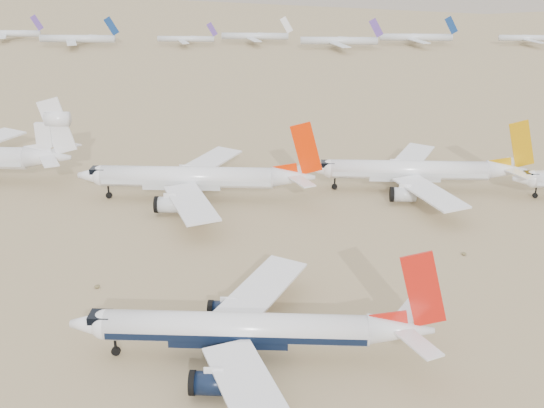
{
  "coord_description": "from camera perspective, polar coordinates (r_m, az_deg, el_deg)",
  "views": [
    {
      "loc": [
        5.73,
        -91.77,
        58.99
      ],
      "look_at": [
        -0.17,
        38.87,
        7.0
      ],
      "focal_mm": 45.0,
      "sensor_mm": 36.0,
      "label": 1
    }
  ],
  "objects": [
    {
      "name": "row2_orange_tail",
      "position": [
        161.37,
        -6.28,
        2.17
      ],
      "size": [
        54.54,
        53.36,
        19.46
      ],
      "color": "white",
      "rests_on": "ground"
    },
    {
      "name": "ground",
      "position": [
        109.24,
        -0.85,
        -11.0
      ],
      "size": [
        7000.0,
        7000.0,
        0.0
      ],
      "primitive_type": "plane",
      "color": "olive",
      "rests_on": "ground"
    },
    {
      "name": "distant_storage_row",
      "position": [
        396.7,
        -2.16,
        13.75
      ],
      "size": [
        517.64,
        61.58,
        14.41
      ],
      "color": "silver",
      "rests_on": "ground"
    },
    {
      "name": "main_airliner",
      "position": [
        101.46,
        -1.67,
        -10.45
      ],
      "size": [
        51.98,
        50.77,
        18.34
      ],
      "color": "white",
      "rests_on": "ground"
    },
    {
      "name": "row2_gold_tail",
      "position": [
        170.18,
        12.12,
        2.73
      ],
      "size": [
        51.3,
        50.17,
        18.27
      ],
      "color": "white",
      "rests_on": "ground"
    }
  ]
}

